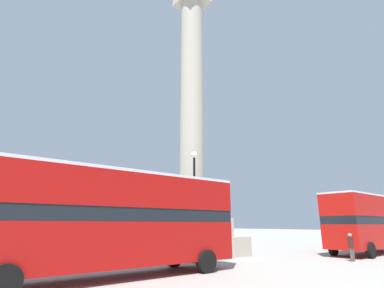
# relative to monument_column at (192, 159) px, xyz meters

# --- Properties ---
(ground_plane) EXTENTS (200.00, 200.00, 0.00)m
(ground_plane) POSITION_rel_monument_column_xyz_m (0.00, 0.00, -6.99)
(ground_plane) COLOR #ADA89E
(monument_column) EXTENTS (5.92, 5.92, 23.18)m
(monument_column) POSITION_rel_monument_column_xyz_m (0.00, 0.00, 0.00)
(monument_column) COLOR #ADA593
(monument_column) RESTS_ON ground_plane
(bus_a) EXTENTS (10.20, 3.47, 4.26)m
(bus_a) POSITION_rel_monument_column_xyz_m (11.65, -6.75, -4.64)
(bus_a) COLOR #B7140F
(bus_a) RESTS_ON ground_plane
(bus_b) EXTENTS (11.44, 3.47, 4.31)m
(bus_b) POSITION_rel_monument_column_xyz_m (-8.07, -6.00, -4.61)
(bus_b) COLOR #A80F0C
(bus_b) RESTS_ON ground_plane
(equestrian_statue) EXTENTS (4.12, 3.82, 5.99)m
(equestrian_statue) POSITION_rel_monument_column_xyz_m (-10.61, 4.27, -5.32)
(equestrian_statue) COLOR #ADA593
(equestrian_statue) RESTS_ON ground_plane
(street_lamp) EXTENTS (0.40, 0.40, 6.51)m
(street_lamp) POSITION_rel_monument_column_xyz_m (-2.33, -3.61, -3.47)
(street_lamp) COLOR black
(street_lamp) RESTS_ON ground_plane
(pedestrian_near_lamp) EXTENTS (0.42, 0.21, 1.60)m
(pedestrian_near_lamp) POSITION_rel_monument_column_xyz_m (5.73, -8.43, -6.12)
(pedestrian_near_lamp) COLOR #4C473D
(pedestrian_near_lamp) RESTS_ON ground_plane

